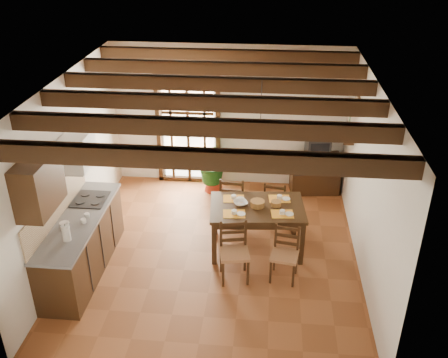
# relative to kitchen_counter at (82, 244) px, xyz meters

# --- Properties ---
(ground_plane) EXTENTS (5.00, 5.00, 0.00)m
(ground_plane) POSITION_rel_kitchen_counter_xyz_m (1.96, 0.60, -0.47)
(ground_plane) COLOR brown
(room_shell) EXTENTS (4.52, 5.02, 2.81)m
(room_shell) POSITION_rel_kitchen_counter_xyz_m (1.96, 0.60, 1.34)
(room_shell) COLOR silver
(room_shell) RESTS_ON ground_plane
(ceiling_beams) EXTENTS (4.50, 4.34, 0.20)m
(ceiling_beams) POSITION_rel_kitchen_counter_xyz_m (1.96, 0.60, 2.22)
(ceiling_beams) COLOR black
(ceiling_beams) RESTS_ON room_shell
(french_door) EXTENTS (1.26, 0.11, 2.32)m
(french_door) POSITION_rel_kitchen_counter_xyz_m (1.16, 3.05, 0.70)
(french_door) COLOR white
(french_door) RESTS_ON ground_plane
(kitchen_counter) EXTENTS (0.64, 2.25, 1.38)m
(kitchen_counter) POSITION_rel_kitchen_counter_xyz_m (0.00, 0.00, 0.00)
(kitchen_counter) COLOR #342010
(kitchen_counter) RESTS_ON ground_plane
(upper_cabinet) EXTENTS (0.35, 0.80, 0.70)m
(upper_cabinet) POSITION_rel_kitchen_counter_xyz_m (-0.12, -0.70, 1.38)
(upper_cabinet) COLOR #342010
(upper_cabinet) RESTS_ON room_shell
(range_hood) EXTENTS (0.38, 0.60, 0.54)m
(range_hood) POSITION_rel_kitchen_counter_xyz_m (-0.09, 0.55, 1.26)
(range_hood) COLOR white
(range_hood) RESTS_ON room_shell
(counter_items) EXTENTS (0.50, 1.43, 0.25)m
(counter_items) POSITION_rel_kitchen_counter_xyz_m (0.00, 0.09, 0.49)
(counter_items) COLOR black
(counter_items) RESTS_ON kitchen_counter
(dining_table) EXTENTS (1.55, 1.08, 0.80)m
(dining_table) POSITION_rel_kitchen_counter_xyz_m (2.60, 0.80, 0.22)
(dining_table) COLOR #322010
(dining_table) RESTS_ON ground_plane
(chair_near_left) EXTENTS (0.49, 0.48, 0.92)m
(chair_near_left) POSITION_rel_kitchen_counter_xyz_m (2.30, 0.01, -0.19)
(chair_near_left) COLOR #A26B45
(chair_near_left) RESTS_ON ground_plane
(chair_near_right) EXTENTS (0.45, 0.43, 0.85)m
(chair_near_right) POSITION_rel_kitchen_counter_xyz_m (3.04, 0.08, -0.21)
(chair_near_right) COLOR #A26B45
(chair_near_right) RESTS_ON ground_plane
(chair_far_left) EXTENTS (0.47, 0.45, 0.95)m
(chair_far_left) POSITION_rel_kitchen_counter_xyz_m (2.16, 1.51, -0.18)
(chair_far_left) COLOR #A26B45
(chair_far_left) RESTS_ON ground_plane
(chair_far_right) EXTENTS (0.45, 0.43, 0.86)m
(chair_far_right) POSITION_rel_kitchen_counter_xyz_m (2.89, 1.58, -0.20)
(chair_far_right) COLOR #A26B45
(chair_far_right) RESTS_ON ground_plane
(table_setting) EXTENTS (1.07, 0.72, 0.10)m
(table_setting) POSITION_rel_kitchen_counter_xyz_m (2.60, 0.80, 0.40)
(table_setting) COLOR #FFA828
(table_setting) RESTS_ON dining_table
(table_bowl) EXTENTS (0.28, 0.28, 0.05)m
(table_bowl) POSITION_rel_kitchen_counter_xyz_m (2.33, 0.83, 0.35)
(table_bowl) COLOR white
(table_bowl) RESTS_ON dining_table
(sideboard) EXTENTS (0.97, 0.52, 0.79)m
(sideboard) POSITION_rel_kitchen_counter_xyz_m (3.66, 2.83, -0.08)
(sideboard) COLOR #342010
(sideboard) RESTS_ON ground_plane
(crt_tv) EXTENTS (0.48, 0.45, 0.37)m
(crt_tv) POSITION_rel_kitchen_counter_xyz_m (3.66, 2.82, 0.50)
(crt_tv) COLOR black
(crt_tv) RESTS_ON sideboard
(fuse_box) EXTENTS (0.25, 0.03, 0.32)m
(fuse_box) POSITION_rel_kitchen_counter_xyz_m (3.46, 3.08, 1.28)
(fuse_box) COLOR white
(fuse_box) RESTS_ON room_shell
(plant_pot) EXTENTS (0.38, 0.38, 0.23)m
(plant_pot) POSITION_rel_kitchen_counter_xyz_m (1.69, 2.68, -0.36)
(plant_pot) COLOR maroon
(plant_pot) RESTS_ON ground_plane
(potted_plant) EXTENTS (2.07, 1.80, 2.21)m
(potted_plant) POSITION_rel_kitchen_counter_xyz_m (1.69, 2.68, 0.10)
(potted_plant) COLOR #144C19
(potted_plant) RESTS_ON ground_plane
(wall_shelf) EXTENTS (0.20, 0.42, 0.20)m
(wall_shelf) POSITION_rel_kitchen_counter_xyz_m (4.10, 2.20, 1.04)
(wall_shelf) COLOR #342010
(wall_shelf) RESTS_ON room_shell
(shelf_vase) EXTENTS (0.15, 0.15, 0.15)m
(shelf_vase) POSITION_rel_kitchen_counter_xyz_m (4.10, 2.20, 1.18)
(shelf_vase) COLOR #B2BFB2
(shelf_vase) RESTS_ON wall_shelf
(shelf_flowers) EXTENTS (0.14, 0.14, 0.36)m
(shelf_flowers) POSITION_rel_kitchen_counter_xyz_m (4.10, 2.20, 1.38)
(shelf_flowers) COLOR #FFA828
(shelf_flowers) RESTS_ON shelf_vase
(framed_picture) EXTENTS (0.03, 0.32, 0.32)m
(framed_picture) POSITION_rel_kitchen_counter_xyz_m (4.18, 2.20, 1.58)
(framed_picture) COLOR brown
(framed_picture) RESTS_ON room_shell
(pendant_lamp) EXTENTS (0.36, 0.36, 0.84)m
(pendant_lamp) POSITION_rel_kitchen_counter_xyz_m (2.60, 0.90, 1.60)
(pendant_lamp) COLOR black
(pendant_lamp) RESTS_ON room_shell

